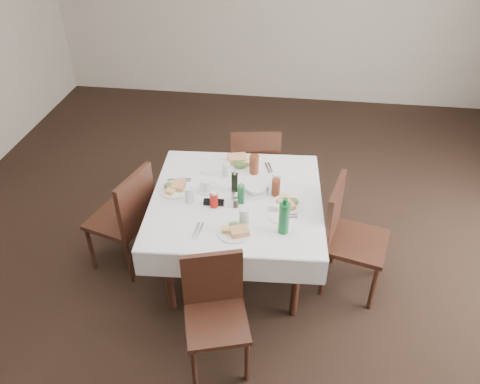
{
  "coord_description": "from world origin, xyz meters",
  "views": [
    {
      "loc": [
        0.43,
        -2.93,
        2.95
      ],
      "look_at": [
        0.04,
        -0.02,
        0.8
      ],
      "focal_mm": 35.0,
      "sensor_mm": 36.0,
      "label": 1
    }
  ],
  "objects": [
    {
      "name": "side_plate_b",
      "position": [
        0.36,
        -0.26,
        0.77
      ],
      "size": [
        0.14,
        0.14,
        0.01
      ],
      "color": "white",
      "rests_on": "dining_table"
    },
    {
      "name": "meal_south",
      "position": [
        0.06,
        -0.46,
        0.78
      ],
      "size": [
        0.24,
        0.24,
        0.05
      ],
      "color": "white",
      "rests_on": "dining_table"
    },
    {
      "name": "chair_south",
      "position": [
        -0.01,
        -0.9,
        0.49
      ],
      "size": [
        0.51,
        0.51,
        0.87
      ],
      "color": "black",
      "rests_on": "ground"
    },
    {
      "name": "water_n",
      "position": [
        -0.11,
        0.25,
        0.82
      ],
      "size": [
        0.06,
        0.06,
        0.12
      ],
      "color": "silver",
      "rests_on": "dining_table"
    },
    {
      "name": "meal_east",
      "position": [
        0.42,
        -0.09,
        0.78
      ],
      "size": [
        0.24,
        0.24,
        0.05
      ],
      "color": "white",
      "rests_on": "dining_table"
    },
    {
      "name": "oil_cruet_dark",
      "position": [
        -0.01,
        0.05,
        0.85
      ],
      "size": [
        0.05,
        0.05,
        0.2
      ],
      "color": "black",
      "rests_on": "dining_table"
    },
    {
      "name": "oil_cruet_green",
      "position": [
        0.06,
        -0.1,
        0.85
      ],
      "size": [
        0.05,
        0.05,
        0.2
      ],
      "color": "#156A30",
      "rests_on": "dining_table"
    },
    {
      "name": "chair_east",
      "position": [
        0.89,
        -0.09,
        0.55
      ],
      "size": [
        0.55,
        0.55,
        0.97
      ],
      "color": "black",
      "rests_on": "ground"
    },
    {
      "name": "iced_tea_a",
      "position": [
        0.11,
        0.32,
        0.85
      ],
      "size": [
        0.08,
        0.08,
        0.17
      ],
      "color": "brown",
      "rests_on": "dining_table"
    },
    {
      "name": "water_s",
      "position": [
        0.12,
        -0.35,
        0.83
      ],
      "size": [
        0.07,
        0.07,
        0.14
      ],
      "color": "silver",
      "rests_on": "dining_table"
    },
    {
      "name": "chair_north",
      "position": [
        0.07,
        0.78,
        0.54
      ],
      "size": [
        0.52,
        0.52,
        0.95
      ],
      "color": "black",
      "rests_on": "ground"
    },
    {
      "name": "water_w",
      "position": [
        -0.33,
        -0.14,
        0.82
      ],
      "size": [
        0.07,
        0.07,
        0.12
      ],
      "color": "silver",
      "rests_on": "dining_table"
    },
    {
      "name": "meal_west",
      "position": [
        -0.49,
        -0.01,
        0.78
      ],
      "size": [
        0.24,
        0.24,
        0.05
      ],
      "color": "white",
      "rests_on": "dining_table"
    },
    {
      "name": "dining_table",
      "position": [
        0.01,
        -0.04,
        0.68
      ],
      "size": [
        1.41,
        1.41,
        0.76
      ],
      "color": "black",
      "rests_on": "ground"
    },
    {
      "name": "cutlery_n",
      "position": [
        0.23,
        0.4,
        0.77
      ],
      "size": [
        0.09,
        0.17,
        0.01
      ],
      "color": "silver",
      "rests_on": "dining_table"
    },
    {
      "name": "bread_basket",
      "position": [
        0.16,
        0.04,
        0.79
      ],
      "size": [
        0.2,
        0.2,
        0.07
      ],
      "color": "silver",
      "rests_on": "dining_table"
    },
    {
      "name": "cutlery_s",
      "position": [
        -0.2,
        -0.48,
        0.77
      ],
      "size": [
        0.06,
        0.19,
        0.01
      ],
      "color": "silver",
      "rests_on": "dining_table"
    },
    {
      "name": "ground_plane",
      "position": [
        0.0,
        0.0,
        0.0
      ],
      "size": [
        7.0,
        7.0,
        0.0
      ],
      "primitive_type": "plane",
      "color": "black"
    },
    {
      "name": "salt_shaker",
      "position": [
        -0.01,
        -0.07,
        0.8
      ],
      "size": [
        0.03,
        0.03,
        0.07
      ],
      "color": "white",
      "rests_on": "dining_table"
    },
    {
      "name": "room_shell",
      "position": [
        0.0,
        0.0,
        1.71
      ],
      "size": [
        6.04,
        7.04,
        2.8
      ],
      "color": "#B9AD9C",
      "rests_on": "ground"
    },
    {
      "name": "sunglasses",
      "position": [
        -0.14,
        -0.15,
        0.78
      ],
      "size": [
        0.16,
        0.06,
        0.03
      ],
      "color": "black",
      "rests_on": "dining_table"
    },
    {
      "name": "cutlery_e",
      "position": [
        0.4,
        -0.23,
        0.77
      ],
      "size": [
        0.2,
        0.08,
        0.01
      ],
      "color": "silver",
      "rests_on": "dining_table"
    },
    {
      "name": "pepper_shaker",
      "position": [
        0.03,
        -0.16,
        0.8
      ],
      "size": [
        0.04,
        0.04,
        0.08
      ],
      "color": "#3C2E20",
      "rests_on": "dining_table"
    },
    {
      "name": "sugar_caddy",
      "position": [
        0.32,
        -0.16,
        0.79
      ],
      "size": [
        0.09,
        0.06,
        0.04
      ],
      "color": "white",
      "rests_on": "dining_table"
    },
    {
      "name": "coffee_mug",
      "position": [
        -0.23,
        0.01,
        0.81
      ],
      "size": [
        0.15,
        0.14,
        0.1
      ],
      "color": "white",
      "rests_on": "dining_table"
    },
    {
      "name": "iced_tea_b",
      "position": [
        0.31,
        0.03,
        0.83
      ],
      "size": [
        0.07,
        0.07,
        0.14
      ],
      "color": "brown",
      "rests_on": "dining_table"
    },
    {
      "name": "side_plate_a",
      "position": [
        -0.26,
        0.3,
        0.77
      ],
      "size": [
        0.14,
        0.14,
        0.01
      ],
      "color": "white",
      "rests_on": "dining_table"
    },
    {
      "name": "ketchup_bottle",
      "position": [
        -0.14,
        -0.18,
        0.82
      ],
      "size": [
        0.06,
        0.06,
        0.13
      ],
      "color": "#A9150B",
      "rests_on": "dining_table"
    },
    {
      "name": "cutlery_w",
      "position": [
        -0.48,
        0.12,
        0.77
      ],
      "size": [
        0.2,
        0.09,
        0.01
      ],
      "color": "silver",
      "rests_on": "dining_table"
    },
    {
      "name": "water_e",
      "position": [
        0.31,
        0.12,
        0.83
      ],
      "size": [
        0.08,
        0.08,
        0.14
      ],
      "color": "silver",
      "rests_on": "dining_table"
    },
    {
      "name": "chair_west",
      "position": [
        -0.88,
        -0.11,
        0.54
      ],
      "size": [
        0.56,
        0.56,
        0.95
      ],
      "color": "black",
      "rests_on": "ground"
    },
    {
      "name": "meal_north",
      "position": [
        -0.02,
        0.42,
        0.79
      ],
      "size": [
        0.31,
        0.31,
        0.07
      ],
      "color": "white",
      "rests_on": "dining_table"
    },
    {
      "name": "green_bottle",
      "position": [
        0.4,
        -0.4,
        0.89
      ],
      "size": [
        0.08,
        0.08,
        0.29
      ],
      "color": "#156A30",
      "rests_on": "dining_table"
    }
  ]
}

